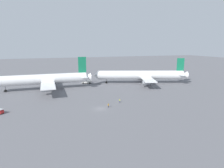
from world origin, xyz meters
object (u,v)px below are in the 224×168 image
at_px(airliner_at_gate_left, 44,79).
at_px(airliner_being_pushed, 141,75).
at_px(ground_crew_ramp_agent_by_cones, 108,105).
at_px(pushback_tug, 86,81).
at_px(ground_crew_marshaller_foreground, 120,101).

relative_size(airliner_at_gate_left, airliner_being_pushed, 0.91).
bearing_deg(airliner_being_pushed, ground_crew_ramp_agent_by_cones, -131.62).
height_order(airliner_being_pushed, pushback_tug, airliner_being_pushed).
relative_size(airliner_being_pushed, ground_crew_ramp_agent_by_cones, 35.10).
relative_size(airliner_at_gate_left, pushback_tug, 5.74).
distance_m(airliner_at_gate_left, pushback_tug, 26.55).
relative_size(airliner_at_gate_left, ground_crew_ramp_agent_by_cones, 31.87).
bearing_deg(ground_crew_marshaller_foreground, ground_crew_ramp_agent_by_cones, -145.15).
bearing_deg(airliner_at_gate_left, ground_crew_ramp_agent_by_cones, -60.58).
distance_m(airliner_being_pushed, pushback_tug, 34.12).
bearing_deg(airliner_being_pushed, ground_crew_marshaller_foreground, -129.21).
distance_m(airliner_being_pushed, ground_crew_ramp_agent_by_cones, 51.44).
relative_size(airliner_being_pushed, ground_crew_marshaller_foreground, 36.47).
xyz_separation_m(ground_crew_marshaller_foreground, ground_crew_ramp_agent_by_cones, (-6.44, -4.48, 0.03)).
bearing_deg(airliner_at_gate_left, airliner_being_pushed, -1.89).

